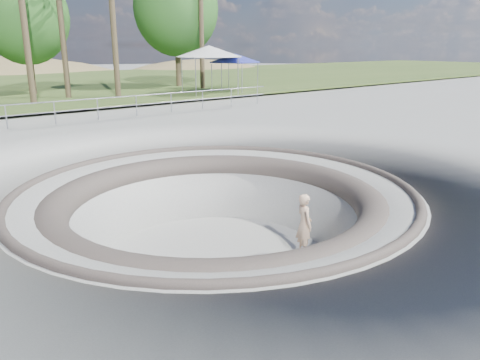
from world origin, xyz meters
The scene contains 9 objects.
ground centered at (0.00, 0.00, 0.00)m, with size 180.00×180.00×0.00m, color #A6A6A1.
skate_bowl centered at (0.00, 0.00, -1.83)m, with size 14.00×14.00×4.10m.
safety_railing centered at (0.00, 12.00, 0.69)m, with size 25.00×0.06×1.03m.
skateboard centered at (1.85, -1.44, -1.83)m, with size 0.95×0.49×0.09m.
skater centered at (1.85, -1.44, -0.97)m, with size 0.61×0.40×1.67m, color beige.
canopy_white centered at (12.79, 18.00, 3.15)m, with size 6.25×6.25×3.27m.
canopy_blue centered at (15.44, 18.44, 2.64)m, with size 4.94×4.94×2.70m.
bushy_tree_mid centered at (3.06, 25.68, 5.42)m, with size 5.87×5.34×8.47m.
bushy_tree_right centered at (14.59, 24.95, 6.44)m, with size 7.00×6.36×10.09m.
Camera 1 is at (-6.78, -9.30, 3.58)m, focal length 35.00 mm.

